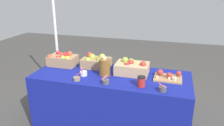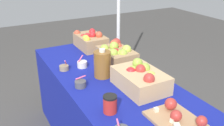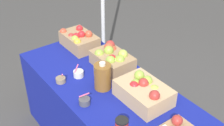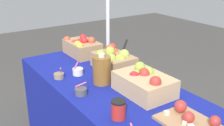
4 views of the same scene
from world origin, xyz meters
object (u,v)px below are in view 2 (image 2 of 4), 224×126
Objects in this scene: apple_crate_middle at (116,53)px; cider_jug at (102,64)px; sample_bowl_far at (64,68)px; sample_bowl_extra at (80,84)px; apple_crate_left at (90,41)px; apple_crate_right at (140,78)px; coffee_cup at (110,104)px; cutting_board_front at (177,117)px; tent_pole at (119,11)px; sample_bowl_mid at (82,64)px.

cider_jug is (0.20, -0.24, 0.02)m from apple_crate_middle.
sample_bowl_far is 1.14× the size of sample_bowl_extra.
cider_jug is (0.26, 0.23, 0.08)m from sample_bowl_far.
sample_bowl_far is at bearing -178.52° from sample_bowl_extra.
apple_crate_right is (0.96, -0.03, -0.00)m from apple_crate_left.
sample_bowl_far is 0.91× the size of coffee_cup.
coffee_cup is (0.39, 0.04, 0.03)m from sample_bowl_extra.
cider_jug is (-0.08, 0.22, 0.08)m from sample_bowl_extra.
apple_crate_left is 1.19m from coffee_cup.
coffee_cup is at bearing 3.69° from sample_bowl_far.
cider_jug is at bearing 158.83° from coffee_cup.
apple_crate_left reaches higher than cutting_board_front.
coffee_cup is at bearing -18.07° from apple_crate_left.
coffee_cup is at bearing -32.12° from apple_crate_middle.
coffee_cup is (0.67, -0.42, -0.03)m from apple_crate_middle.
tent_pole reaches higher than sample_bowl_far.
apple_crate_middle is 0.18× the size of tent_pole.
sample_bowl_extra is at bearing -40.25° from tent_pole.
coffee_cup reaches higher than sample_bowl_extra.
cider_jug is at bearing -50.10° from apple_crate_middle.
apple_crate_middle is 0.32m from sample_bowl_mid.
apple_crate_right is 0.44m from cutting_board_front.
sample_bowl_far is at bearing -145.68° from apple_crate_right.
sample_bowl_mid reaches higher than sample_bowl_extra.
apple_crate_right reaches higher than cutting_board_front.
cider_jug is (-0.74, -0.12, 0.08)m from cutting_board_front.
tent_pole reaches higher than apple_crate_middle.
cider_jug reaches higher than apple_crate_left.
cider_jug reaches higher than cutting_board_front.
sample_bowl_far reaches higher than sample_bowl_extra.
cutting_board_front is 1.94m from tent_pole.
cider_jug reaches higher than sample_bowl_mid.
tent_pole is (-1.07, 0.76, 0.15)m from cider_jug.
sample_bowl_mid is (-0.55, -0.23, -0.05)m from apple_crate_right.
apple_crate_left is 4.04× the size of sample_bowl_extra.
cider_jug is (0.66, -0.19, 0.03)m from apple_crate_left.
apple_crate_middle is at bearing 129.90° from cider_jug.
cider_jug reaches higher than apple_crate_right.
sample_bowl_extra is 1.53m from tent_pole.
apple_crate_left is 0.58m from sample_bowl_far.
sample_bowl_far is at bearing -50.58° from tent_pole.
apple_crate_middle reaches higher than coffee_cup.
sample_bowl_mid is (0.42, -0.26, -0.05)m from apple_crate_left.
apple_crate_middle reaches higher than sample_bowl_extra.
coffee_cup reaches higher than sample_bowl_far.
apple_crate_left is 1.40m from cutting_board_front.
apple_crate_right reaches higher than sample_bowl_mid.
apple_crate_right is 0.59m from sample_bowl_mid.
apple_crate_left is at bearing 133.76° from sample_bowl_far.
sample_bowl_extra is at bearing -120.28° from apple_crate_right.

